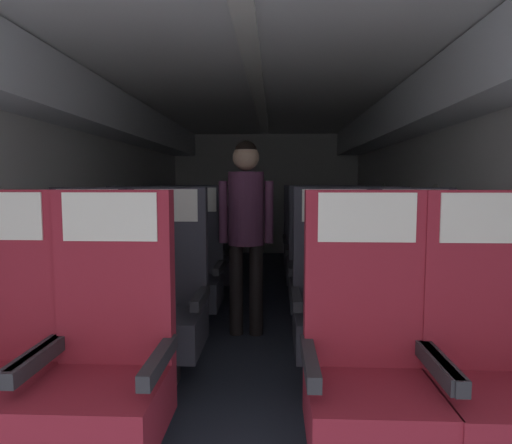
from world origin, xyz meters
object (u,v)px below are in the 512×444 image
(seat_a_right_window, at_px, (368,367))
(seat_b_left_aisle, at_px, (164,302))
(seat_e_left_aisle, at_px, (220,241))
(seat_e_right_window, at_px, (304,242))
(seat_c_right_window, at_px, (319,272))
(seat_d_left_window, at_px, (163,253))
(seat_a_right_aisle, at_px, (494,370))
(seat_b_right_window, at_px, (334,303))
(seat_c_right_aisle, at_px, (380,273))
(seat_c_left_aisle, at_px, (192,271))
(seat_e_left_window, at_px, (181,241))
(seat_e_right_aisle, at_px, (343,242))
(seat_b_left_window, at_px, (85,301))
(seat_c_left_window, at_px, (133,270))
(seat_a_left_aisle, at_px, (106,364))
(seat_d_left_aisle, at_px, (208,253))
(flight_attendant, at_px, (246,217))
(seat_d_right_aisle, at_px, (358,254))
(seat_b_right_aisle, at_px, (416,305))
(seat_d_right_window, at_px, (310,254))

(seat_a_right_window, distance_m, seat_b_left_aisle, 1.38)
(seat_e_left_aisle, xyz_separation_m, seat_e_right_window, (1.04, -0.01, 0.00))
(seat_e_left_aisle, bearing_deg, seat_c_right_window, -60.28)
(seat_b_left_aisle, bearing_deg, seat_d_left_window, 104.72)
(seat_a_right_aisle, distance_m, seat_b_left_aisle, 1.77)
(seat_b_right_window, distance_m, seat_c_right_aisle, 1.03)
(seat_b_right_window, distance_m, seat_e_left_aisle, 2.95)
(seat_c_left_aisle, relative_size, seat_c_right_aisle, 1.00)
(seat_c_right_aisle, bearing_deg, seat_e_left_window, 137.43)
(seat_d_left_window, distance_m, seat_e_right_aisle, 2.21)
(seat_b_left_window, relative_size, seat_c_left_window, 1.00)
(seat_a_right_window, bearing_deg, seat_d_left_window, 119.01)
(seat_a_left_aisle, relative_size, seat_b_left_window, 1.00)
(seat_c_right_window, xyz_separation_m, seat_e_left_window, (-1.54, 1.83, 0.00))
(seat_c_right_aisle, bearing_deg, seat_e_right_window, 104.76)
(seat_a_right_window, distance_m, seat_e_right_window, 3.67)
(seat_e_right_window, bearing_deg, seat_d_left_aisle, -138.24)
(seat_b_right_window, distance_m, seat_d_left_window, 2.39)
(seat_a_right_aisle, relative_size, seat_e_left_aisle, 1.00)
(seat_d_left_window, xyz_separation_m, flight_attendant, (0.93, -1.02, 0.45))
(seat_c_left_aisle, bearing_deg, seat_a_left_aisle, -89.83)
(seat_b_right_window, relative_size, seat_c_right_window, 1.00)
(flight_attendant, bearing_deg, seat_e_right_aisle, 49.15)
(seat_c_right_aisle, bearing_deg, seat_a_right_window, -104.65)
(seat_e_right_aisle, bearing_deg, seat_c_left_aisle, -129.51)
(seat_b_left_aisle, distance_m, seat_e_left_aisle, 2.78)
(seat_c_right_window, distance_m, seat_d_left_window, 1.78)
(seat_a_left_aisle, relative_size, seat_e_right_window, 1.00)
(seat_d_left_aisle, relative_size, flight_attendant, 0.77)
(seat_b_left_aisle, relative_size, seat_d_right_aisle, 1.00)
(seat_e_left_aisle, relative_size, flight_attendant, 0.77)
(seat_d_right_aisle, distance_m, seat_e_left_window, 2.23)
(seat_d_left_window, bearing_deg, seat_c_left_aisle, -62.70)
(seat_b_right_aisle, bearing_deg, seat_e_right_window, 99.93)
(seat_a_right_window, bearing_deg, seat_c_left_aisle, 119.85)
(seat_b_right_window, distance_m, seat_e_left_window, 3.16)
(seat_a_left_aisle, height_order, seat_d_right_window, same)
(seat_b_left_window, xyz_separation_m, seat_e_left_aisle, (0.49, 2.78, 0.00))
(seat_c_right_window, xyz_separation_m, flight_attendant, (-0.59, -0.11, 0.45))
(seat_d_left_window, xyz_separation_m, seat_e_left_aisle, (0.48, 0.92, 0.00))
(seat_a_right_window, distance_m, seat_d_left_window, 3.16)
(seat_b_right_window, relative_size, seat_e_left_window, 1.00)
(seat_d_right_window, bearing_deg, seat_e_right_aisle, 62.07)
(seat_c_left_aisle, bearing_deg, seat_b_left_window, -117.56)
(seat_a_left_aisle, bearing_deg, seat_c_left_aisle, 90.17)
(seat_b_left_window, distance_m, seat_e_right_aisle, 3.43)
(seat_b_left_aisle, bearing_deg, seat_a_right_aisle, -30.77)
(seat_c_right_aisle, bearing_deg, flight_attendant, -175.51)
(seat_b_left_window, bearing_deg, seat_a_right_window, -30.40)
(seat_e_left_aisle, bearing_deg, seat_a_right_window, -74.07)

